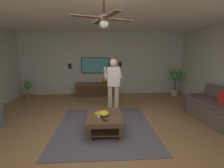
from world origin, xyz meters
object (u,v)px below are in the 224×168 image
Objects in this scene: remote_white at (99,116)px; remote_grey at (114,109)px; potted_plant_short at (28,87)px; ceiling_fan at (104,20)px; coffee_table at (105,119)px; bowl at (104,113)px; vase_round at (105,80)px; wall_speaker_left at (120,64)px; couch at (223,112)px; wall_speaker_right at (70,66)px; tv at (96,65)px; remote_black at (104,120)px; person_standing at (113,82)px; potted_plant_tall at (176,79)px; media_console at (96,89)px; book at (100,113)px.

remote_grey is (0.43, -0.37, 0.00)m from remote_white.
ceiling_fan is at bearing -139.12° from potted_plant_short.
coffee_table is 0.17m from bowl.
vase_round is 0.99m from wall_speaker_left.
wall_speaker_right is (3.32, 4.48, 0.93)m from couch.
tv reaches higher than remote_black.
coffee_table is at bearing -27.77° from bowl.
vase_round reaches higher than coffee_table.
wall_speaker_right reaches higher than vase_round.
ceiling_fan is at bearing -177.79° from bowl.
remote_grey is at bearing 173.55° from person_standing.
remote_white is (-1.37, 0.42, -0.52)m from person_standing.
potted_plant_short is 4.39m from bowl.
wall_speaker_right is (3.59, 1.41, 0.79)m from bowl.
remote_black is (-0.22, -0.13, 0.00)m from remote_white.
wall_speaker_left reaches higher than remote_black.
remote_black is at bearing 168.85° from wall_speaker_left.
couch is 4.27m from vase_round.
wall_speaker_left is at bearing 24.90° from remote_grey.
ceiling_fan reaches higher than tv.
remote_grey is (-0.94, 0.05, -0.52)m from person_standing.
potted_plant_tall is 3.97m from remote_grey.
potted_plant_tall is 5.10× the size of vase_round.
wall_speaker_right is (0.28, 1.51, 0.59)m from vase_round.
tv is 1.04× the size of ceiling_fan.
tv reaches higher than media_console.
coffee_table is 6.67× the size of remote_white.
remote_black is at bearing -124.68° from book.
media_console is 3.45m from potted_plant_tall.
book is (0.17, -0.02, 0.01)m from remote_white.
remote_black is (-3.38, 3.10, -0.31)m from potted_plant_tall.
vase_round is at bearing 86.02° from media_console.
coffee_table is at bearing 168.09° from wall_speaker_left.
potted_plant_tall is at bearing 82.30° from tv.
media_console is 7.73× the size of wall_speaker_right.
remote_white is (-0.09, 0.14, 0.12)m from coffee_table.
remote_white is (-3.39, -0.19, 0.14)m from media_console.
person_standing is 1.53m from remote_white.
person_standing reaches higher than remote_white.
media_console is 1.45× the size of ceiling_fan.
couch is at bearing -135.67° from vase_round.
person_standing is at bearing 155.21° from remote_white.
tv is at bearing 12.04° from person_standing.
potted_plant_tall is (2.85, -0.04, 0.40)m from couch.
couch is at bearing -77.29° from ceiling_fan.
tv is 1.73× the size of potted_plant_short.
potted_plant_tall is at bearing -41.19° from ceiling_fan.
potted_plant_tall reaches higher than coffee_table.
coffee_table is 4.01× the size of bowl.
vase_round is 1.00× the size of wall_speaker_right.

